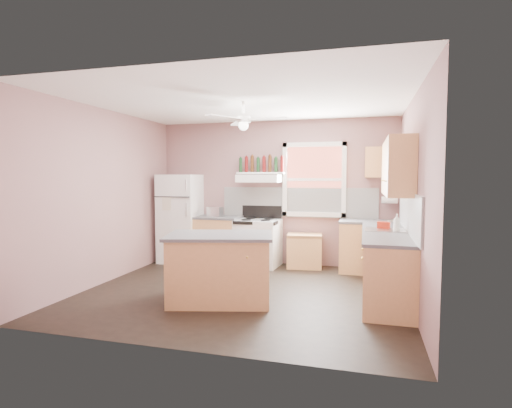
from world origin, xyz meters
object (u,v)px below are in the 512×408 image
(toaster, at_px, (215,212))
(cart, at_px, (304,251))
(refrigerator, at_px, (181,218))
(island, at_px, (220,269))
(stove, at_px, (258,243))

(toaster, xyz_separation_m, cart, (1.68, 0.11, -0.68))
(refrigerator, height_order, island, refrigerator)
(refrigerator, height_order, toaster, refrigerator)
(stove, bearing_deg, refrigerator, -175.12)
(toaster, xyz_separation_m, island, (0.89, -2.13, -0.56))
(refrigerator, distance_m, toaster, 0.74)
(cart, bearing_deg, toaster, 177.44)
(cart, bearing_deg, stove, 178.50)
(toaster, relative_size, island, 0.22)
(toaster, bearing_deg, cart, 15.73)
(toaster, relative_size, stove, 0.33)
(island, bearing_deg, cart, 56.05)
(refrigerator, distance_m, stove, 1.61)
(toaster, xyz_separation_m, stove, (0.83, 0.04, -0.56))
(stove, relative_size, cart, 1.40)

